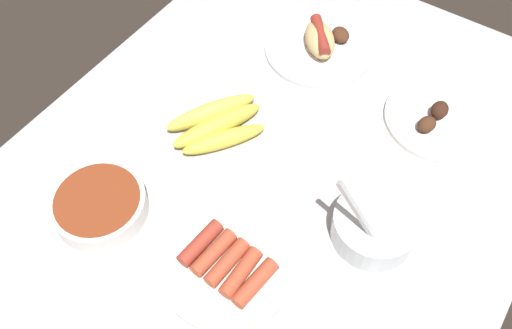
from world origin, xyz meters
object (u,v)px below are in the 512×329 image
at_px(plate_grilled_meat, 438,118).
at_px(bowl_chili, 99,204).
at_px(bowl_coleslaw, 374,226).
at_px(banana_bunch, 217,124).
at_px(plate_hotdog_assembled, 320,44).
at_px(plate_sausages, 227,265).

distance_m(plate_grilled_meat, bowl_chili, 0.65).
bearing_deg(bowl_coleslaw, banana_bunch, -95.68).
xyz_separation_m(bowl_coleslaw, plate_hotdog_assembled, (-0.33, -0.30, -0.01)).
xyz_separation_m(bowl_coleslaw, plate_sausages, (0.19, -0.17, -0.02)).
xyz_separation_m(bowl_coleslaw, bowl_chili, (0.22, -0.41, -0.01)).
bearing_deg(bowl_chili, plate_grilled_meat, 141.92).
distance_m(plate_sausages, bowl_chili, 0.25).
height_order(banana_bunch, plate_grilled_meat, plate_grilled_meat).
relative_size(banana_bunch, plate_sausages, 0.93).
distance_m(plate_grilled_meat, plate_sausages, 0.51).
bearing_deg(plate_hotdog_assembled, plate_sausages, 14.07).
relative_size(plate_hotdog_assembled, bowl_chili, 1.42).
bearing_deg(plate_grilled_meat, plate_sausages, -18.41).
distance_m(bowl_coleslaw, plate_grilled_meat, 0.29).
bearing_deg(bowl_chili, banana_bunch, 166.82).
bearing_deg(bowl_coleslaw, plate_hotdog_assembled, -138.56).
height_order(plate_grilled_meat, plate_hotdog_assembled, plate_hotdog_assembled).
height_order(banana_bunch, bowl_chili, bowl_chili).
bearing_deg(bowl_coleslaw, bowl_chili, -61.54).
xyz_separation_m(plate_grilled_meat, plate_hotdog_assembled, (-0.04, -0.29, 0.01)).
bearing_deg(plate_grilled_meat, plate_hotdog_assembled, -98.28).
bearing_deg(plate_sausages, plate_grilled_meat, 161.59).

